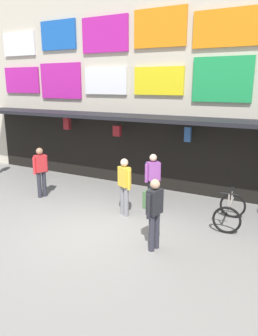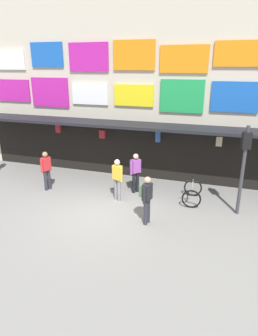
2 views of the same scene
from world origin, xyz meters
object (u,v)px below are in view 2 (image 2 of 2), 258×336
traffic_light_far (244,157)px  pedestrian_in_red (117,177)px  bicycle_parked (192,192)px  pedestrian_in_black (135,170)px  pedestrian_in_white (46,169)px  pedestrian_in_green (147,196)px

traffic_light_far → pedestrian_in_red: (-4.49, -0.27, -1.19)m
bicycle_parked → pedestrian_in_black: (-2.38, 0.21, 0.59)m
traffic_light_far → pedestrian_in_red: size_ratio=1.90×
pedestrian_in_red → pedestrian_in_white: (-3.20, 0.05, 0.00)m
pedestrian_in_white → pedestrian_in_red: bearing=-0.8°
bicycle_parked → pedestrian_in_red: (-2.81, -0.74, 0.55)m
pedestrian_in_green → pedestrian_in_white: same height
bicycle_parked → pedestrian_in_black: size_ratio=0.71×
traffic_light_far → pedestrian_in_green: size_ratio=1.90×
bicycle_parked → traffic_light_far: bearing=-15.7°
pedestrian_in_white → pedestrian_in_black: bearing=14.0°
pedestrian_in_red → pedestrian_in_black: 1.05m
pedestrian_in_red → pedestrian_in_black: (0.44, 0.96, 0.04)m
bicycle_parked → pedestrian_in_white: (-6.01, -0.70, 0.55)m
pedestrian_in_black → traffic_light_far: bearing=-9.6°
pedestrian_in_white → pedestrian_in_black: same height
pedestrian_in_green → traffic_light_far: bearing=29.8°
pedestrian_in_green → pedestrian_in_white: (-4.74, 1.46, -0.04)m
pedestrian_in_red → pedestrian_in_white: same height
bicycle_parked → pedestrian_in_green: (-1.27, -2.16, 0.59)m
traffic_light_far → bicycle_parked: traffic_light_far is taller
bicycle_parked → pedestrian_in_green: 2.57m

